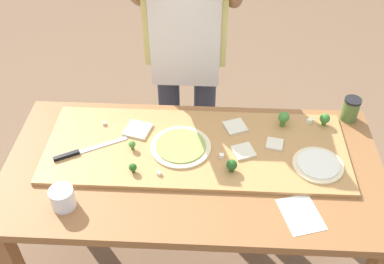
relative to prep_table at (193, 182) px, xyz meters
The scene contains 22 objects.
prep_table is the anchor object (origin of this frame).
cutting_board 0.15m from the prep_table, 85.34° to the left, with size 1.30×0.49×0.02m, color #B27F47.
chefs_knife 0.50m from the prep_table, behind, with size 0.29×0.17×0.02m.
pizza_whole_white_garlic 0.53m from the prep_table, ahead, with size 0.21×0.21×0.02m.
pizza_whole_pesto_green 0.17m from the prep_table, 125.86° to the left, with size 0.26×0.26×0.02m.
pizza_slice_near_right 0.39m from the prep_table, 18.51° to the left, with size 0.07×0.07×0.01m, color beige.
pizza_slice_far_left 0.26m from the prep_table, 16.97° to the left, with size 0.09×0.09×0.01m, color beige.
pizza_slice_near_left 0.32m from the prep_table, 51.25° to the left, with size 0.09×0.09×0.01m, color beige.
pizza_slice_center 0.34m from the prep_table, 145.08° to the left, with size 0.11×0.11×0.01m, color beige.
broccoli_floret_back_mid 0.50m from the prep_table, 32.21° to the left, with size 0.05×0.05×0.08m.
broccoli_floret_center_right 0.31m from the prep_table, 167.05° to the left, with size 0.03×0.03×0.04m.
broccoli_floret_front_mid 0.66m from the prep_table, 24.46° to the left, with size 0.05×0.05×0.06m.
broccoli_floret_back_left 0.29m from the prep_table, 163.60° to the right, with size 0.03×0.03×0.04m.
broccoli_floret_front_left 0.23m from the prep_table, 15.81° to the right, with size 0.05×0.05×0.06m.
cheese_crumble_a 0.49m from the prep_table, 152.69° to the left, with size 0.01×0.01×0.01m, color silver.
cheese_crumble_b 0.60m from the prep_table, 27.89° to the left, with size 0.02×0.02×0.02m, color white.
cheese_crumble_c 0.21m from the prep_table, 148.85° to the right, with size 0.02×0.02×0.02m, color white.
cheese_crumble_d 0.18m from the prep_table, 13.78° to the left, with size 0.02×0.02×0.02m, color white.
flour_cup 0.56m from the prep_table, 153.37° to the right, with size 0.09×0.09×0.09m.
sauce_jar 0.80m from the prep_table, 25.23° to the left, with size 0.08×0.08×0.11m.
recipe_note 0.49m from the prep_table, 29.96° to the right, with size 0.14×0.18×0.00m, color white.
cook_center 0.74m from the prep_table, 95.87° to the left, with size 0.54×0.39×1.67m.
Camera 1 is at (0.06, -1.32, 2.16)m, focal length 42.30 mm.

